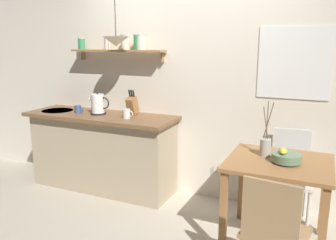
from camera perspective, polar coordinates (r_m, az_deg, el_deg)
The scene contains 14 objects.
ground_plane at distance 3.75m, azimuth -0.19°, elevation -15.25°, with size 14.00×14.00×0.00m, color #BCB29E.
back_wall at distance 3.87m, azimuth 6.60°, elevation 6.58°, with size 6.80×0.11×2.70m.
kitchen_counter at distance 4.29m, azimuth -10.69°, elevation -5.01°, with size 1.83×0.63×0.93m.
wall_shelf at distance 4.13m, azimuth -7.77°, elevation 11.89°, with size 1.20×0.20×0.30m.
dining_table at distance 3.14m, azimuth 17.61°, elevation -8.70°, with size 0.85×0.79×0.78m.
dining_chair_near at distance 2.59m, azimuth 16.85°, elevation -16.80°, with size 0.48×0.44×0.89m.
dining_chair_far at distance 3.66m, azimuth 19.30°, elevation -7.99°, with size 0.46×0.46×0.91m.
fruit_bowl at distance 3.05m, azimuth 18.81°, elevation -5.79°, with size 0.24×0.24×0.12m.
twig_vase at distance 3.16m, azimuth 15.67°, elevation -4.18°, with size 0.10×0.09×0.49m.
electric_kettle at distance 4.15m, azimuth -11.38°, elevation 2.54°, with size 0.27×0.18×0.26m.
knife_block at distance 4.03m, azimuth -5.87°, elevation 2.44°, with size 0.09×0.17×0.30m.
coffee_mug_by_sink at distance 4.30m, azimuth -14.51°, elevation 1.75°, with size 0.12×0.08×0.09m.
coffee_mug_spare at distance 3.88m, azimuth -6.77°, elevation 1.03°, with size 0.13×0.08×0.10m.
pendant_lamp at distance 3.83m, azimuth -8.52°, elevation 12.64°, with size 0.28×0.28×0.48m.
Camera 1 is at (1.38, -3.02, 1.75)m, focal length 37.20 mm.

